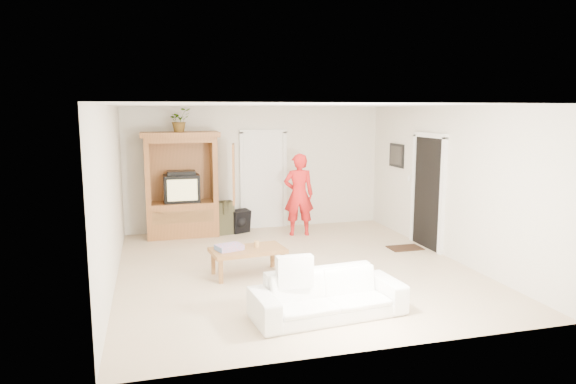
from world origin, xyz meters
name	(u,v)px	position (x,y,z in m)	size (l,w,h in m)	color
floor	(294,268)	(0.00, 0.00, 0.00)	(6.00, 6.00, 0.00)	tan
ceiling	(294,105)	(0.00, 0.00, 2.60)	(6.00, 6.00, 0.00)	white
wall_back	(256,168)	(0.00, 3.00, 1.30)	(5.50, 5.50, 0.00)	silver
wall_front	(374,232)	(0.00, -3.00, 1.30)	(5.50, 5.50, 0.00)	silver
wall_left	(111,196)	(-2.75, 0.00, 1.30)	(6.00, 6.00, 0.00)	silver
wall_right	(448,182)	(2.75, 0.00, 1.30)	(6.00, 6.00, 0.00)	silver
armoire	(183,192)	(-1.58, 2.66, 0.91)	(1.82, 1.14, 2.10)	#9A5A2F
door_back	(264,181)	(0.15, 2.97, 1.02)	(0.85, 0.05, 2.04)	white
doorway_right	(428,193)	(2.73, 0.60, 1.02)	(0.05, 0.90, 2.04)	black
framed_picture	(397,156)	(2.73, 1.90, 1.60)	(0.03, 0.60, 0.48)	black
doormat	(405,248)	(2.30, 0.60, 0.01)	(0.60, 0.40, 0.02)	#382316
plant	(179,120)	(-1.60, 2.63, 2.33)	(0.42, 0.36, 0.46)	#4C7238
man	(299,195)	(0.69, 2.11, 0.84)	(0.61, 0.40, 1.67)	red
sofa	(328,295)	(-0.13, -2.00, 0.28)	(1.89, 0.74, 0.55)	white
coffee_table	(248,252)	(-0.79, -0.15, 0.36)	(1.19, 0.74, 0.42)	#996534
towel	(229,247)	(-1.07, -0.15, 0.46)	(0.38, 0.28, 0.08)	#EA4E50
candle	(257,244)	(-0.63, -0.10, 0.47)	(0.08, 0.08, 0.10)	tan
backpack_black	(240,222)	(-0.43, 2.61, 0.23)	(0.38, 0.22, 0.47)	black
backpack_olive	(224,218)	(-0.76, 2.60, 0.34)	(0.36, 0.26, 0.68)	#47442B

